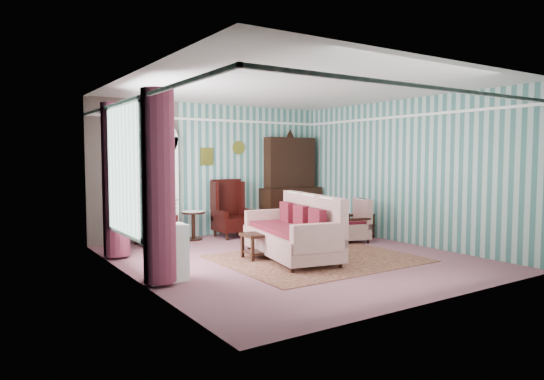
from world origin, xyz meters
TOP-DOWN VIEW (x-y plane):
  - floor at (0.00, 0.00)m, footprint 6.00×6.00m
  - room_shell at (-0.62, 0.18)m, footprint 5.53×6.02m
  - bookcase at (-1.35, 2.84)m, footprint 0.80×0.28m
  - dresser_hutch at (1.90, 2.72)m, footprint 1.50×0.56m
  - wingback_left at (-1.60, 2.45)m, footprint 0.76×0.80m
  - wingback_right at (0.15, 2.45)m, footprint 0.76×0.80m
  - seated_woman at (-1.60, 2.45)m, footprint 0.44×0.40m
  - round_side_table at (-0.70, 2.60)m, footprint 0.50×0.50m
  - nest_table at (2.47, 0.90)m, footprint 0.45×0.38m
  - plant_stand at (-2.40, -0.30)m, footprint 0.55×0.35m
  - rug at (0.30, -0.30)m, footprint 3.20×2.60m
  - sofa at (-0.06, -0.02)m, footprint 1.31×2.34m
  - floral_armchair at (1.90, 0.64)m, footprint 1.02×0.93m
  - coffee_table at (-0.38, 0.25)m, footprint 0.87×0.52m
  - potted_plant_a at (-2.41, -0.36)m, footprint 0.38×0.35m
  - potted_plant_b at (-2.39, -0.15)m, footprint 0.26×0.22m
  - potted_plant_c at (-2.41, -0.19)m, footprint 0.31×0.31m

SIDE VIEW (x-z plane):
  - floor at x=0.00m, z-range 0.00..0.00m
  - rug at x=0.30m, z-range 0.00..0.01m
  - coffee_table at x=-0.38m, z-range 0.00..0.44m
  - nest_table at x=2.47m, z-range 0.00..0.54m
  - round_side_table at x=-0.70m, z-range 0.00..0.60m
  - plant_stand at x=-2.40m, z-range 0.00..0.80m
  - floral_armchair at x=1.90m, z-range 0.00..0.87m
  - sofa at x=-0.06m, z-range 0.00..1.12m
  - seated_woman at x=-1.60m, z-range 0.00..1.18m
  - wingback_left at x=-1.60m, z-range 0.00..1.25m
  - wingback_right at x=0.15m, z-range 0.00..1.25m
  - potted_plant_a at x=-2.41m, z-range 0.80..1.17m
  - potted_plant_b at x=-2.39m, z-range 0.80..1.23m
  - potted_plant_c at x=-2.41m, z-range 0.80..1.23m
  - bookcase at x=-1.35m, z-range 0.00..2.24m
  - dresser_hutch at x=1.90m, z-range 0.00..2.36m
  - room_shell at x=-0.62m, z-range 0.55..3.46m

